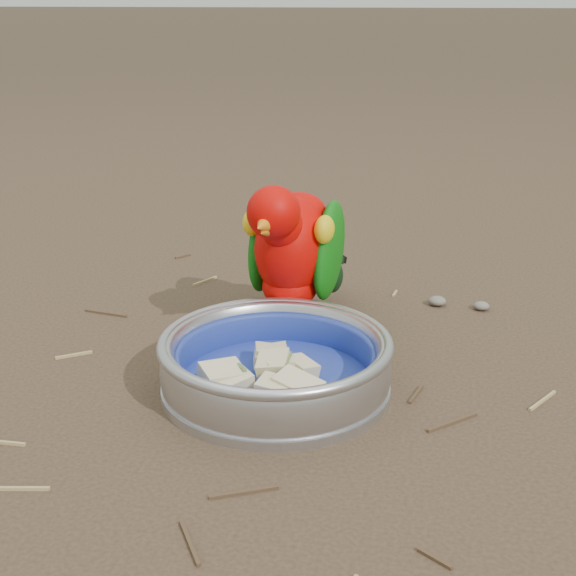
# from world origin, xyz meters

# --- Properties ---
(ground) EXTENTS (60.00, 60.00, 0.00)m
(ground) POSITION_xyz_m (0.00, 0.00, 0.00)
(ground) COLOR #433223
(food_bowl) EXTENTS (0.24, 0.24, 0.02)m
(food_bowl) POSITION_xyz_m (0.03, 0.02, 0.01)
(food_bowl) COLOR #B2B2BA
(food_bowl) RESTS_ON ground
(bowl_wall) EXTENTS (0.24, 0.24, 0.04)m
(bowl_wall) POSITION_xyz_m (0.03, 0.02, 0.04)
(bowl_wall) COLOR #B2B2BA
(bowl_wall) RESTS_ON food_bowl
(fruit_wedges) EXTENTS (0.14, 0.14, 0.03)m
(fruit_wedges) POSITION_xyz_m (0.03, 0.02, 0.03)
(fruit_wedges) COLOR beige
(fruit_wedges) RESTS_ON food_bowl
(lory_parrot) EXTENTS (0.15, 0.25, 0.19)m
(lory_parrot) POSITION_xyz_m (0.01, 0.18, 0.09)
(lory_parrot) COLOR #C50501
(lory_parrot) RESTS_ON ground
(ground_debris) EXTENTS (0.90, 0.80, 0.01)m
(ground_debris) POSITION_xyz_m (-0.04, 0.03, 0.00)
(ground_debris) COLOR tan
(ground_debris) RESTS_ON ground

